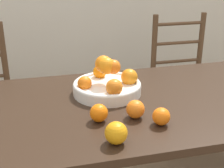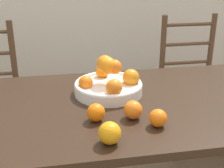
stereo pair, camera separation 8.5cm
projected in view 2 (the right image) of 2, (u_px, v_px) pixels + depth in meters
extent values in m
cube|color=black|center=(133.00, 105.00, 1.44)|extent=(1.89, 0.84, 0.03)
cylinder|color=white|center=(108.00, 89.00, 1.51)|extent=(0.33, 0.33, 0.05)
torus|color=white|center=(108.00, 84.00, 1.50)|extent=(0.33, 0.33, 0.02)
sphere|color=orange|center=(131.00, 77.00, 1.50)|extent=(0.08, 0.08, 0.08)
sphere|color=orange|center=(102.00, 71.00, 1.59)|extent=(0.07, 0.07, 0.07)
sphere|color=orange|center=(86.00, 83.00, 1.46)|extent=(0.07, 0.07, 0.07)
sphere|color=orange|center=(114.00, 87.00, 1.39)|extent=(0.08, 0.08, 0.08)
sphere|color=orange|center=(115.00, 67.00, 1.46)|extent=(0.07, 0.07, 0.07)
sphere|color=orange|center=(105.00, 64.00, 1.48)|extent=(0.08, 0.08, 0.08)
sphere|color=orange|center=(108.00, 66.00, 1.46)|extent=(0.08, 0.08, 0.08)
sphere|color=orange|center=(158.00, 118.00, 1.21)|extent=(0.07, 0.07, 0.07)
sphere|color=orange|center=(133.00, 110.00, 1.27)|extent=(0.08, 0.08, 0.08)
sphere|color=orange|center=(96.00, 112.00, 1.25)|extent=(0.07, 0.07, 0.07)
sphere|color=orange|center=(110.00, 133.00, 1.09)|extent=(0.08, 0.08, 0.08)
cylinder|color=#513823|center=(15.00, 149.00, 1.96)|extent=(0.04, 0.04, 0.45)
cylinder|color=#513823|center=(17.00, 89.00, 2.19)|extent=(0.04, 0.04, 0.97)
cylinder|color=#513823|center=(176.00, 133.00, 2.14)|extent=(0.04, 0.04, 0.45)
cylinder|color=#513823|center=(161.00, 79.00, 2.37)|extent=(0.04, 0.04, 0.97)
cylinder|color=#513823|center=(207.00, 76.00, 2.43)|extent=(0.04, 0.04, 0.97)
cube|color=#513823|center=(194.00, 88.00, 2.24)|extent=(0.42, 0.40, 0.04)
cylinder|color=#513823|center=(186.00, 63.00, 2.36)|extent=(0.38, 0.02, 0.02)
cylinder|color=#513823|center=(188.00, 44.00, 2.30)|extent=(0.38, 0.02, 0.02)
cylinder|color=#513823|center=(189.00, 25.00, 2.25)|extent=(0.38, 0.02, 0.02)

